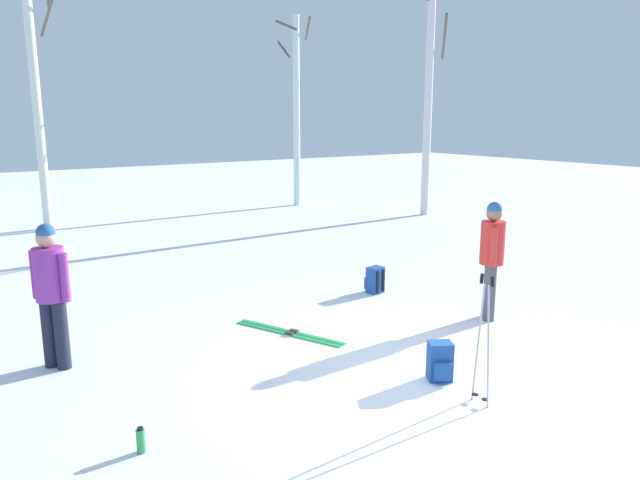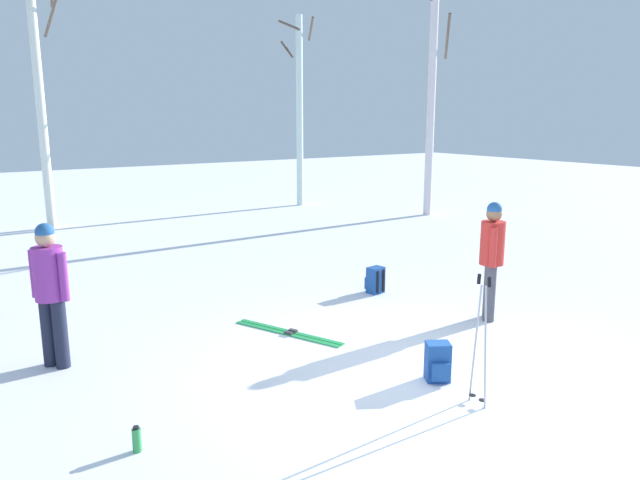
{
  "view_description": "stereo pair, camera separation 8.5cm",
  "coord_description": "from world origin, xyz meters",
  "px_view_note": "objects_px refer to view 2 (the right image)",
  "views": [
    {
      "loc": [
        -4.36,
        -4.63,
        2.89
      ],
      "look_at": [
        0.7,
        2.8,
        1.0
      ],
      "focal_mm": 33.14,
      "sensor_mm": 36.0,
      "label": 1
    },
    {
      "loc": [
        -4.29,
        -4.68,
        2.89
      ],
      "look_at": [
        0.7,
        2.8,
        1.0
      ],
      "focal_mm": 33.14,
      "sensor_mm": 36.0,
      "label": 2
    }
  ],
  "objects_px": {
    "person_0": "(492,253)",
    "backpack_0": "(438,362)",
    "birch_tree_3": "(40,90)",
    "backpack_1": "(375,280)",
    "ski_poles_0": "(481,337)",
    "person_1": "(50,286)",
    "ski_pair_lying_0": "(288,333)",
    "birch_tree_5": "(432,80)",
    "water_bottle_0": "(137,440)",
    "birch_tree_4": "(299,109)"
  },
  "relations": [
    {
      "from": "person_0",
      "to": "backpack_0",
      "type": "bearing_deg",
      "value": -152.81
    },
    {
      "from": "birch_tree_3",
      "to": "backpack_1",
      "type": "bearing_deg",
      "value": -69.64
    },
    {
      "from": "ski_poles_0",
      "to": "person_1",
      "type": "bearing_deg",
      "value": 135.0
    },
    {
      "from": "ski_pair_lying_0",
      "to": "birch_tree_5",
      "type": "xyz_separation_m",
      "value": [
        8.46,
        6.14,
        3.87
      ]
    },
    {
      "from": "backpack_0",
      "to": "water_bottle_0",
      "type": "xyz_separation_m",
      "value": [
        -3.22,
        0.43,
        -0.1
      ]
    },
    {
      "from": "backpack_1",
      "to": "water_bottle_0",
      "type": "height_order",
      "value": "backpack_1"
    },
    {
      "from": "person_0",
      "to": "backpack_1",
      "type": "bearing_deg",
      "value": 105.84
    },
    {
      "from": "person_0",
      "to": "person_1",
      "type": "relative_size",
      "value": 1.0
    },
    {
      "from": "water_bottle_0",
      "to": "birch_tree_4",
      "type": "xyz_separation_m",
      "value": [
        8.92,
        11.68,
        3.01
      ]
    },
    {
      "from": "ski_poles_0",
      "to": "birch_tree_5",
      "type": "bearing_deg",
      "value": 48.65
    },
    {
      "from": "birch_tree_5",
      "to": "ski_poles_0",
      "type": "bearing_deg",
      "value": -131.35
    },
    {
      "from": "ski_poles_0",
      "to": "birch_tree_4",
      "type": "relative_size",
      "value": 0.23
    },
    {
      "from": "backpack_0",
      "to": "ski_poles_0",
      "type": "bearing_deg",
      "value": -95.15
    },
    {
      "from": "person_1",
      "to": "birch_tree_5",
      "type": "distance_m",
      "value": 12.89
    },
    {
      "from": "birch_tree_4",
      "to": "ski_poles_0",
      "type": "bearing_deg",
      "value": -114.35
    },
    {
      "from": "ski_poles_0",
      "to": "backpack_1",
      "type": "relative_size",
      "value": 3.1
    },
    {
      "from": "ski_poles_0",
      "to": "water_bottle_0",
      "type": "distance_m",
      "value": 3.39
    },
    {
      "from": "ski_pair_lying_0",
      "to": "ski_poles_0",
      "type": "height_order",
      "value": "ski_poles_0"
    },
    {
      "from": "water_bottle_0",
      "to": "birch_tree_3",
      "type": "height_order",
      "value": "birch_tree_3"
    },
    {
      "from": "water_bottle_0",
      "to": "birch_tree_5",
      "type": "height_order",
      "value": "birch_tree_5"
    },
    {
      "from": "birch_tree_5",
      "to": "ski_pair_lying_0",
      "type": "bearing_deg",
      "value": -144.0
    },
    {
      "from": "birch_tree_3",
      "to": "birch_tree_4",
      "type": "height_order",
      "value": "birch_tree_3"
    },
    {
      "from": "birch_tree_5",
      "to": "backpack_1",
      "type": "bearing_deg",
      "value": -139.73
    },
    {
      "from": "person_0",
      "to": "birch_tree_3",
      "type": "xyz_separation_m",
      "value": [
        -3.96,
        11.13,
        2.54
      ]
    },
    {
      "from": "ski_pair_lying_0",
      "to": "ski_poles_0",
      "type": "xyz_separation_m",
      "value": [
        0.58,
        -2.8,
        0.72
      ]
    },
    {
      "from": "birch_tree_4",
      "to": "birch_tree_5",
      "type": "relative_size",
      "value": 0.8
    },
    {
      "from": "birch_tree_3",
      "to": "backpack_0",
      "type": "bearing_deg",
      "value": -81.2
    },
    {
      "from": "person_1",
      "to": "birch_tree_3",
      "type": "bearing_deg",
      "value": 80.57
    },
    {
      "from": "person_0",
      "to": "person_1",
      "type": "bearing_deg",
      "value": 162.87
    },
    {
      "from": "person_0",
      "to": "ski_poles_0",
      "type": "relative_size",
      "value": 1.26
    },
    {
      "from": "ski_pair_lying_0",
      "to": "birch_tree_3",
      "type": "height_order",
      "value": "birch_tree_3"
    },
    {
      "from": "backpack_0",
      "to": "backpack_1",
      "type": "height_order",
      "value": "same"
    },
    {
      "from": "birch_tree_4",
      "to": "backpack_0",
      "type": "bearing_deg",
      "value": -115.24
    },
    {
      "from": "backpack_0",
      "to": "birch_tree_3",
      "type": "relative_size",
      "value": 0.07
    },
    {
      "from": "backpack_1",
      "to": "ski_pair_lying_0",
      "type": "bearing_deg",
      "value": -159.33
    },
    {
      "from": "ski_pair_lying_0",
      "to": "person_1",
      "type": "bearing_deg",
      "value": 168.07
    },
    {
      "from": "person_1",
      "to": "backpack_1",
      "type": "distance_m",
      "value": 5.04
    },
    {
      "from": "ski_poles_0",
      "to": "backpack_1",
      "type": "bearing_deg",
      "value": 66.37
    },
    {
      "from": "birch_tree_3",
      "to": "birch_tree_4",
      "type": "relative_size",
      "value": 1.12
    },
    {
      "from": "birch_tree_4",
      "to": "backpack_1",
      "type": "bearing_deg",
      "value": -114.63
    },
    {
      "from": "backpack_0",
      "to": "birch_tree_5",
      "type": "distance_m",
      "value": 11.99
    },
    {
      "from": "person_1",
      "to": "birch_tree_5",
      "type": "bearing_deg",
      "value": 26.22
    },
    {
      "from": "person_1",
      "to": "ski_poles_0",
      "type": "xyz_separation_m",
      "value": [
        3.4,
        -3.4,
        -0.25
      ]
    },
    {
      "from": "backpack_0",
      "to": "birch_tree_4",
      "type": "bearing_deg",
      "value": 64.76
    },
    {
      "from": "ski_poles_0",
      "to": "backpack_0",
      "type": "bearing_deg",
      "value": 84.85
    },
    {
      "from": "person_0",
      "to": "ski_pair_lying_0",
      "type": "distance_m",
      "value": 3.09
    },
    {
      "from": "person_0",
      "to": "backpack_1",
      "type": "xyz_separation_m",
      "value": [
        -0.55,
        1.93,
        -0.77
      ]
    },
    {
      "from": "backpack_1",
      "to": "person_1",
      "type": "bearing_deg",
      "value": -177.43
    },
    {
      "from": "ski_poles_0",
      "to": "backpack_0",
      "type": "distance_m",
      "value": 0.81
    },
    {
      "from": "ski_pair_lying_0",
      "to": "water_bottle_0",
      "type": "xyz_separation_m",
      "value": [
        -2.58,
        -1.74,
        0.1
      ]
    }
  ]
}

